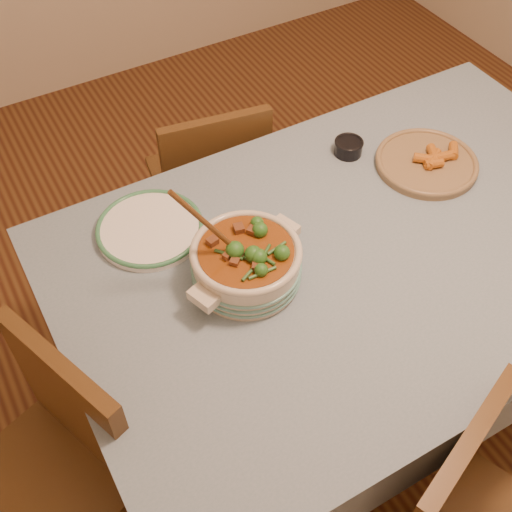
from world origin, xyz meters
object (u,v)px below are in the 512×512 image
Objects in this scene: stew_casserole at (246,261)px; condiment_bowl at (349,146)px; chair_left at (55,463)px; white_plate at (150,228)px; dining_table at (365,266)px; fried_plate at (427,161)px; chair_far at (211,182)px.

condiment_bowl is (0.51, 0.28, -0.04)m from stew_casserole.
white_plate is at bearing 108.70° from chair_left.
stew_casserole reaches higher than condiment_bowl.
dining_table is 1.96× the size of chair_left.
dining_table is 0.39m from fried_plate.
white_plate is at bearing 118.67° from stew_casserole.
white_plate is 0.62m from chair_far.
white_plate is 3.26× the size of condiment_bowl.
fried_plate is (0.34, 0.17, 0.11)m from dining_table.
white_plate is 0.90× the size of fried_plate.
stew_casserole reaches higher than fried_plate.
stew_casserole is at bearing -170.70° from fried_plate.
fried_plate is at bearing 9.30° from stew_casserole.
stew_casserole is 0.41× the size of chair_left.
fried_plate is 0.49× the size of chair_far.
stew_casserole is at bearing -61.33° from white_plate.
condiment_bowl is 0.24m from fried_plate.
condiment_bowl is at bearing 63.85° from dining_table.
stew_casserole reaches higher than white_plate.
fried_plate is at bearing -11.02° from white_plate.
chair_left is (-0.83, -0.76, 0.03)m from chair_far.
chair_far is (0.37, 0.39, -0.31)m from white_plate.
dining_table is 15.39× the size of condiment_bowl.
fried_plate is (0.17, -0.17, -0.01)m from condiment_bowl.
condiment_bowl is 0.13× the size of chair_left.
dining_table is at bearing 71.83° from chair_left.
fried_plate reaches higher than dining_table.
white_plate is at bearing 146.10° from dining_table.
dining_table is 0.39m from stew_casserole.
stew_casserole is 0.32m from white_plate.
fried_plate reaches higher than white_plate.
chair_left is at bearing -171.02° from fried_plate.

